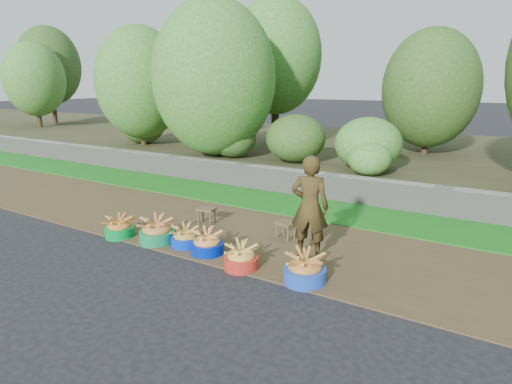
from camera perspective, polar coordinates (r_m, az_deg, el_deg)
The scene contains 15 objects.
ground_plane at distance 5.91m, azimuth -5.56°, elevation -9.92°, with size 120.00×120.00×0.00m, color black.
dirt_shoulder at distance 6.86m, azimuth 0.79°, elevation -6.24°, with size 80.00×2.50×0.02m, color #4D3D24.
grass_verge at distance 8.55m, azimuth 7.72°, elevation -2.13°, with size 80.00×1.50×0.04m, color #1B721B.
retaining_wall at distance 9.24m, azimuth 9.93°, elevation 0.67°, with size 80.00×0.35×0.55m, color gray.
earth_bank at distance 13.84m, azimuth 17.61°, elevation 4.60°, with size 80.00×10.00×0.50m, color #3D3C21.
vegetation at distance 11.75m, azimuth 27.39°, elevation 14.13°, with size 36.74×9.07×4.60m.
basin_a at distance 7.26m, azimuth -17.76°, elevation -4.56°, with size 0.47×0.47×0.35m.
basin_b at distance 6.84m, azimuth -13.08°, elevation -5.15°, with size 0.55×0.55×0.41m.
basin_c at distance 6.60m, azimuth -9.40°, elevation -5.99°, with size 0.45×0.45×0.33m.
basin_d at distance 6.28m, azimuth -6.53°, elevation -6.85°, with size 0.48×0.48×0.36m.
basin_e at distance 5.78m, azimuth -1.98°, elevation -8.75°, with size 0.47×0.47×0.35m.
basin_f at distance 5.42m, azimuth 6.53°, elevation -10.20°, with size 0.53×0.53×0.40m.
stool_left at distance 7.57m, azimuth -6.64°, elevation -2.56°, with size 0.34×0.29×0.27m.
stool_right at distance 6.80m, azimuth 4.01°, elevation -4.46°, with size 0.35×0.30×0.27m.
vendor_woman at distance 5.99m, azimuth 7.18°, elevation -1.98°, with size 0.53×0.35×1.46m, color black.
Camera 1 is at (3.30, -4.26, 2.41)m, focal length 30.00 mm.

